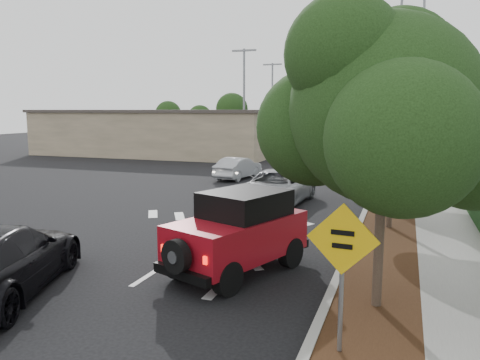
% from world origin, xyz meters
% --- Properties ---
extents(ground, '(120.00, 120.00, 0.00)m').
position_xyz_m(ground, '(0.00, 0.00, 0.00)').
color(ground, black).
rests_on(ground, ground).
extents(curb, '(0.20, 70.00, 0.15)m').
position_xyz_m(curb, '(4.60, 12.00, 0.07)').
color(curb, '#9E9B93').
rests_on(curb, ground).
extents(planting_strip, '(1.80, 70.00, 0.12)m').
position_xyz_m(planting_strip, '(5.60, 12.00, 0.06)').
color(planting_strip, black).
rests_on(planting_strip, ground).
extents(sidewalk, '(2.00, 70.00, 0.12)m').
position_xyz_m(sidewalk, '(7.50, 12.00, 0.06)').
color(sidewalk, gray).
rests_on(sidewalk, ground).
extents(hedge, '(0.80, 70.00, 0.80)m').
position_xyz_m(hedge, '(8.90, 12.00, 0.40)').
color(hedge, black).
rests_on(hedge, ground).
extents(commercial_building, '(22.00, 12.00, 4.00)m').
position_xyz_m(commercial_building, '(-16.00, 30.00, 2.00)').
color(commercial_building, '#817359').
rests_on(commercial_building, ground).
extents(transmission_tower, '(7.00, 4.00, 28.00)m').
position_xyz_m(transmission_tower, '(6.00, 48.00, 0.00)').
color(transmission_tower, slate).
rests_on(transmission_tower, ground).
extents(street_tree_near, '(3.80, 3.80, 5.92)m').
position_xyz_m(street_tree_near, '(5.60, -0.50, 0.00)').
color(street_tree_near, black).
rests_on(street_tree_near, ground).
extents(street_tree_mid, '(3.20, 3.20, 5.32)m').
position_xyz_m(street_tree_mid, '(5.60, 6.50, 0.00)').
color(street_tree_mid, black).
rests_on(street_tree_mid, ground).
extents(street_tree_far, '(3.40, 3.40, 5.62)m').
position_xyz_m(street_tree_far, '(5.60, 13.00, 0.00)').
color(street_tree_far, black).
rests_on(street_tree_far, ground).
extents(light_pole_a, '(2.00, 0.22, 9.00)m').
position_xyz_m(light_pole_a, '(-6.50, 26.00, 0.00)').
color(light_pole_a, slate).
rests_on(light_pole_a, ground).
extents(light_pole_b, '(2.00, 0.22, 9.00)m').
position_xyz_m(light_pole_b, '(-7.50, 38.00, 0.00)').
color(light_pole_b, slate).
rests_on(light_pole_b, ground).
extents(red_jeep, '(3.05, 4.32, 2.12)m').
position_xyz_m(red_jeep, '(2.14, 0.85, 1.07)').
color(red_jeep, black).
rests_on(red_jeep, ground).
extents(silver_suv_ahead, '(2.87, 5.63, 1.52)m').
position_xyz_m(silver_suv_ahead, '(0.64, 9.60, 0.76)').
color(silver_suv_ahead, '#989BA0').
rests_on(silver_suv_ahead, ground).
extents(silver_sedan_oncoming, '(1.93, 4.14, 1.31)m').
position_xyz_m(silver_sedan_oncoming, '(-3.57, 16.44, 0.66)').
color(silver_sedan_oncoming, '#A0A2A7').
rests_on(silver_sedan_oncoming, ground).
extents(parked_suv, '(4.83, 2.59, 1.56)m').
position_xyz_m(parked_suv, '(-9.38, 26.24, 0.78)').
color(parked_suv, '#9FA2A6').
rests_on(parked_suv, ground).
extents(speed_hump_sign, '(1.20, 0.13, 2.56)m').
position_xyz_m(speed_hump_sign, '(5.13, -2.71, 1.78)').
color(speed_hump_sign, slate).
rests_on(speed_hump_sign, ground).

